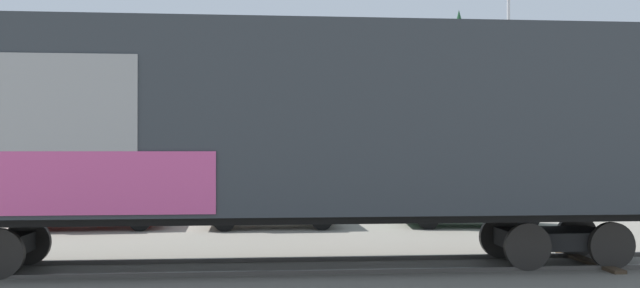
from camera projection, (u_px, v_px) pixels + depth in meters
The scene contains 8 objects.
ground_plane at pixel (298, 268), 12.84m from camera, with size 260.00×260.00×0.00m, color slate.
track at pixel (289, 265), 12.86m from camera, with size 59.97×5.69×0.08m.
freight_car at pixel (271, 124), 12.84m from camera, with size 16.30×3.84×4.95m.
flagpole at pixel (511, 59), 24.66m from camera, with size 0.31×1.46×9.31m.
hillside at pixel (306, 115), 76.67m from camera, with size 148.92×30.63×17.08m.
parked_car_red at pixel (91, 202), 19.19m from camera, with size 4.50×2.36×1.55m.
parked_car_white at pixel (272, 199), 19.48m from camera, with size 4.24×2.26×1.66m.
parked_car_green at pixel (471, 200), 19.77m from camera, with size 4.34×1.96×1.55m.
Camera 1 is at (0.19, -12.86, 2.36)m, focal length 36.47 mm.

